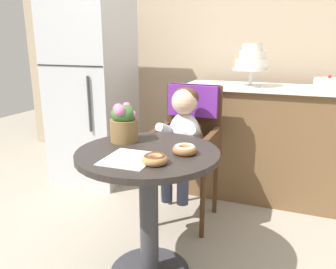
{
  "coord_description": "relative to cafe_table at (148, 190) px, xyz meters",
  "views": [
    {
      "loc": [
        0.66,
        -1.43,
        1.24
      ],
      "look_at": [
        0.05,
        0.15,
        0.77
      ],
      "focal_mm": 35.4,
      "sensor_mm": 36.0,
      "label": 1
    }
  ],
  "objects": [
    {
      "name": "back_wall",
      "position": [
        0.0,
        1.85,
        0.84
      ],
      "size": [
        4.8,
        0.1,
        2.7
      ],
      "primitive_type": "cube",
      "color": "tan",
      "rests_on": "ground"
    },
    {
      "name": "cafe_table",
      "position": [
        0.0,
        0.0,
        0.0
      ],
      "size": [
        0.72,
        0.72,
        0.72
      ],
      "color": "#282321",
      "rests_on": "ground"
    },
    {
      "name": "wicker_chair",
      "position": [
        -0.01,
        0.73,
        0.13
      ],
      "size": [
        0.42,
        0.45,
        0.95
      ],
      "rotation": [
        0.0,
        0.0,
        0.01
      ],
      "color": "#472D19",
      "rests_on": "ground"
    },
    {
      "name": "seated_child",
      "position": [
        -0.01,
        0.57,
        0.17
      ],
      "size": [
        0.27,
        0.32,
        0.73
      ],
      "color": "silver",
      "rests_on": "ground"
    },
    {
      "name": "paper_napkin",
      "position": [
        -0.03,
        -0.14,
        0.21
      ],
      "size": [
        0.23,
        0.25,
        0.0
      ],
      "primitive_type": "cube",
      "rotation": [
        0.0,
        0.0,
        0.02
      ],
      "color": "white",
      "rests_on": "cafe_table"
    },
    {
      "name": "donut_front",
      "position": [
        0.19,
        0.02,
        0.24
      ],
      "size": [
        0.12,
        0.12,
        0.04
      ],
      "color": "#936033",
      "rests_on": "cafe_table"
    },
    {
      "name": "donut_mid",
      "position": [
        0.11,
        -0.16,
        0.23
      ],
      "size": [
        0.12,
        0.12,
        0.04
      ],
      "color": "#AD7542",
      "rests_on": "cafe_table"
    },
    {
      "name": "flower_vase",
      "position": [
        -0.19,
        0.11,
        0.32
      ],
      "size": [
        0.15,
        0.15,
        0.21
      ],
      "color": "brown",
      "rests_on": "cafe_table"
    },
    {
      "name": "display_counter",
      "position": [
        0.55,
        1.3,
        -0.05
      ],
      "size": [
        1.56,
        0.62,
        0.9
      ],
      "color": "brown",
      "rests_on": "ground"
    },
    {
      "name": "tiered_cake_stand",
      "position": [
        0.31,
        1.3,
        0.59
      ],
      "size": [
        0.3,
        0.3,
        0.33
      ],
      "color": "silver",
      "rests_on": "display_counter"
    },
    {
      "name": "round_layer_cake",
      "position": [
        0.88,
        1.27,
        0.44
      ],
      "size": [
        0.21,
        0.21,
        0.11
      ],
      "color": "beige",
      "rests_on": "display_counter"
    },
    {
      "name": "refrigerator",
      "position": [
        -1.05,
        1.1,
        0.34
      ],
      "size": [
        0.64,
        0.63,
        1.7
      ],
      "color": "#B7BABF",
      "rests_on": "ground"
    }
  ]
}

